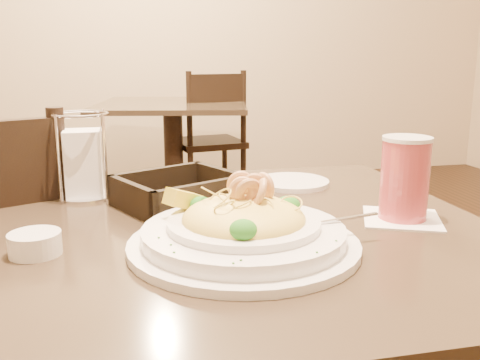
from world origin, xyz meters
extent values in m
cube|color=#453727|center=(0.00, 0.00, 0.72)|extent=(0.90, 0.90, 0.03)
cylinder|color=black|center=(0.12, 2.45, 0.01)|extent=(0.52, 0.52, 0.03)
cylinder|color=black|center=(0.12, 2.45, 0.37)|extent=(0.12, 0.12, 0.68)
cube|color=#453727|center=(0.12, 2.45, 0.72)|extent=(1.06, 1.06, 0.03)
cylinder|color=black|center=(-0.48, 0.61, 0.21)|extent=(0.04, 0.04, 0.43)
cylinder|color=black|center=(-0.34, 0.28, 0.70)|extent=(0.04, 0.04, 0.46)
cube|color=black|center=(0.37, 2.60, 0.45)|extent=(0.48, 0.48, 0.04)
cylinder|color=black|center=(0.52, 2.81, 0.21)|extent=(0.04, 0.04, 0.43)
cylinder|color=black|center=(0.16, 2.75, 0.21)|extent=(0.04, 0.04, 0.43)
cylinder|color=black|center=(0.57, 2.45, 0.21)|extent=(0.04, 0.04, 0.43)
cylinder|color=black|center=(0.22, 2.40, 0.21)|extent=(0.04, 0.04, 0.43)
cylinder|color=black|center=(0.57, 2.45, 0.70)|extent=(0.04, 0.04, 0.46)
cylinder|color=black|center=(0.22, 2.40, 0.70)|extent=(0.04, 0.04, 0.46)
cube|color=black|center=(0.39, 2.43, 0.80)|extent=(0.36, 0.09, 0.22)
cylinder|color=white|center=(-0.02, -0.11, 0.74)|extent=(0.37, 0.37, 0.01)
cylinder|color=white|center=(-0.02, -0.11, 0.76)|extent=(0.32, 0.32, 0.02)
cylinder|color=white|center=(-0.02, -0.11, 0.78)|extent=(0.24, 0.24, 0.01)
ellipsoid|color=#E5CE54|center=(-0.02, -0.11, 0.79)|extent=(0.20, 0.20, 0.07)
cube|color=yellow|center=(-0.11, -0.04, 0.80)|extent=(0.07, 0.06, 0.05)
cube|color=silver|center=(0.13, -0.13, 0.78)|extent=(0.14, 0.02, 0.01)
cube|color=silver|center=(0.06, -0.13, 0.78)|extent=(0.04, 0.02, 0.00)
torus|color=#E5CE54|center=(-0.01, -0.07, 0.82)|extent=(0.04, 0.05, 0.03)
torus|color=#E5CE54|center=(-0.02, -0.11, 0.80)|extent=(0.06, 0.06, 0.03)
torus|color=#E5CE54|center=(-0.04, -0.14, 0.81)|extent=(0.05, 0.06, 0.03)
torus|color=#E5CE54|center=(0.00, -0.11, 0.81)|extent=(0.04, 0.04, 0.01)
torus|color=#E5CE54|center=(-0.03, -0.11, 0.81)|extent=(0.06, 0.06, 0.02)
torus|color=#E5CE54|center=(-0.03, -0.12, 0.82)|extent=(0.05, 0.04, 0.03)
torus|color=#E5CE54|center=(-0.06, -0.15, 0.82)|extent=(0.05, 0.04, 0.03)
torus|color=#E5CE54|center=(-0.07, -0.08, 0.82)|extent=(0.06, 0.06, 0.03)
torus|color=#E5CE54|center=(-0.06, -0.17, 0.80)|extent=(0.04, 0.05, 0.02)
torus|color=#E5CE54|center=(-0.01, -0.15, 0.81)|extent=(0.05, 0.04, 0.04)
torus|color=#E5CE54|center=(-0.04, -0.12, 0.80)|extent=(0.04, 0.04, 0.02)
torus|color=#E5CE54|center=(0.05, -0.13, 0.81)|extent=(0.05, 0.05, 0.02)
torus|color=#E5CE54|center=(-0.05, -0.12, 0.82)|extent=(0.04, 0.04, 0.03)
torus|color=#E5CE54|center=(-0.07, -0.11, 0.82)|extent=(0.06, 0.07, 0.04)
torus|color=#E5A971|center=(-0.03, -0.11, 0.83)|extent=(0.05, 0.03, 0.04)
torus|color=#E5A971|center=(0.01, -0.09, 0.83)|extent=(0.04, 0.05, 0.05)
torus|color=#E5A971|center=(0.00, -0.09, 0.83)|extent=(0.05, 0.04, 0.05)
torus|color=#E5A971|center=(-0.02, -0.07, 0.83)|extent=(0.05, 0.02, 0.05)
torus|color=#E5A971|center=(0.00, -0.13, 0.83)|extent=(0.03, 0.05, 0.05)
torus|color=#E5A971|center=(-0.02, -0.12, 0.83)|extent=(0.05, 0.03, 0.05)
ellipsoid|color=#1C5E15|center=(0.06, -0.09, 0.80)|extent=(0.04, 0.04, 0.03)
ellipsoid|color=#1C5E15|center=(-0.08, -0.06, 0.80)|extent=(0.04, 0.04, 0.03)
ellipsoid|color=#1C5E15|center=(-0.04, -0.20, 0.80)|extent=(0.04, 0.04, 0.03)
cube|color=#266619|center=(-0.14, -0.17, 0.77)|extent=(0.00, 0.00, 0.00)
cube|color=#266619|center=(-0.06, -0.25, 0.77)|extent=(0.00, 0.00, 0.00)
cube|color=#266619|center=(-0.14, -0.20, 0.77)|extent=(0.00, 0.00, 0.00)
cube|color=#266619|center=(0.05, -0.25, 0.77)|extent=(0.00, 0.00, 0.00)
cube|color=#266619|center=(0.05, 0.00, 0.77)|extent=(0.00, 0.00, 0.00)
cube|color=#266619|center=(-0.07, -0.26, 0.77)|extent=(0.00, 0.00, 0.00)
cube|color=#266619|center=(0.09, -0.21, 0.77)|extent=(0.00, 0.00, 0.00)
cube|color=#266619|center=(0.05, 0.00, 0.77)|extent=(0.00, 0.00, 0.00)
cube|color=#266619|center=(-0.16, -0.14, 0.77)|extent=(0.00, 0.00, 0.00)
cube|color=#266619|center=(-0.11, -0.01, 0.77)|extent=(0.00, 0.00, 0.00)
cube|color=#266619|center=(-0.08, 0.03, 0.77)|extent=(0.00, 0.00, 0.00)
cube|color=white|center=(0.30, -0.03, 0.74)|extent=(0.18, 0.18, 0.00)
cylinder|color=#BB4247|center=(0.30, -0.03, 0.81)|extent=(0.09, 0.09, 0.15)
cylinder|color=white|center=(0.30, -0.03, 0.89)|extent=(0.09, 0.09, 0.01)
cube|color=black|center=(-0.10, 0.16, 0.74)|extent=(0.28, 0.26, 0.02)
cube|color=black|center=(0.00, 0.21, 0.78)|extent=(0.09, 0.17, 0.05)
cube|color=black|center=(-0.19, 0.11, 0.78)|extent=(0.09, 0.17, 0.05)
cube|color=black|center=(-0.13, 0.24, 0.78)|extent=(0.21, 0.11, 0.05)
cube|color=black|center=(-0.06, 0.09, 0.78)|extent=(0.21, 0.11, 0.05)
cylinder|color=silver|center=(-0.29, 0.26, 0.74)|extent=(0.12, 0.12, 0.01)
torus|color=silver|center=(-0.29, 0.26, 0.92)|extent=(0.12, 0.12, 0.01)
cube|color=white|center=(-0.29, 0.26, 0.81)|extent=(0.10, 0.10, 0.14)
cylinder|color=silver|center=(-0.33, 0.22, 0.83)|extent=(0.01, 0.01, 0.18)
cylinder|color=silver|center=(-0.24, 0.22, 0.83)|extent=(0.01, 0.01, 0.18)
cylinder|color=silver|center=(-0.33, 0.31, 0.83)|extent=(0.01, 0.01, 0.18)
cylinder|color=silver|center=(-0.24, 0.31, 0.83)|extent=(0.01, 0.01, 0.18)
cylinder|color=white|center=(0.18, 0.27, 0.74)|extent=(0.19, 0.19, 0.01)
cylinder|color=white|center=(-0.34, -0.07, 0.75)|extent=(0.10, 0.10, 0.03)
camera|label=1|loc=(-0.21, -0.89, 1.04)|focal=40.00mm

